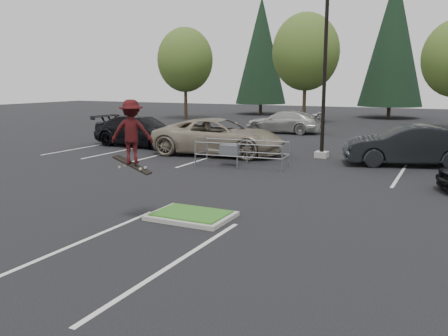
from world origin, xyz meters
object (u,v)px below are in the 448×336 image
at_px(decid_a, 185,62).
at_px(car_l_tan, 218,137).
at_px(car_r_charc, 407,145).
at_px(decid_b, 306,54).
at_px(light_pole, 325,64).
at_px(cart_corral, 233,150).
at_px(conif_a, 261,51).
at_px(conif_b, 393,39).
at_px(skateboarder, 131,132).
at_px(car_far_silver, 283,122).
at_px(car_l_black, 141,131).

relative_size(decid_a, car_l_tan, 1.33).
height_order(car_l_tan, car_r_charc, car_l_tan).
bearing_deg(decid_b, light_pole, -70.65).
bearing_deg(cart_corral, conif_a, 103.84).
distance_m(conif_b, car_r_charc, 30.16).
xyz_separation_m(skateboarder, car_l_tan, (-3.32, 11.58, -1.50)).
bearing_deg(decid_b, car_far_silver, -83.25).
bearing_deg(conif_b, light_pole, -88.99).
relative_size(light_pole, car_l_tan, 1.51).
bearing_deg(light_pole, car_l_tan, -164.21).
bearing_deg(conif_b, decid_b, -121.09).
xyz_separation_m(decid_b, car_l_tan, (1.49, -19.95, -5.11)).
distance_m(car_l_tan, car_r_charc, 9.06).
bearing_deg(car_far_silver, skateboarder, 7.31).
xyz_separation_m(decid_a, car_r_charc, (22.51, -18.53, -4.68)).
bearing_deg(car_l_tan, decid_a, 28.05).
bearing_deg(car_far_silver, car_l_black, -27.53).
xyz_separation_m(conif_b, car_l_tan, (-4.52, -29.92, -6.92)).
height_order(light_pole, car_l_tan, light_pole).
xyz_separation_m(car_l_black, car_far_silver, (5.00, 10.50, -0.08)).
bearing_deg(conif_b, car_far_silver, -105.12).
xyz_separation_m(light_pole, car_far_silver, (-5.50, 10.00, -3.76)).
distance_m(light_pole, car_r_charc, 5.44).
bearing_deg(skateboarder, car_l_black, -82.02).
bearing_deg(conif_a, skateboarder, -72.66).
relative_size(conif_a, car_far_silver, 2.36).
relative_size(skateboarder, car_r_charc, 0.35).
bearing_deg(car_far_silver, cart_corral, 8.10).
xyz_separation_m(cart_corral, car_l_black, (-7.52, 3.55, 0.17)).
distance_m(conif_b, cart_corral, 33.41).
xyz_separation_m(light_pole, skateboarder, (-1.70, -13.00, -2.13)).
height_order(light_pole, conif_b, conif_b).
relative_size(car_l_black, car_far_silver, 1.10).
height_order(decid_b, cart_corral, decid_b).
bearing_deg(decid_b, skateboarder, -81.33).
relative_size(decid_a, conif_b, 0.61).
bearing_deg(cart_corral, car_r_charc, 21.00).
distance_m(conif_b, car_far_silver, 20.42).
distance_m(decid_a, skateboarder, 35.43).
relative_size(light_pole, decid_a, 1.14).
xyz_separation_m(decid_a, conif_b, (18.01, 10.47, 2.27)).
relative_size(light_pole, decid_b, 1.05).
bearing_deg(decid_a, car_r_charc, -39.47).
bearing_deg(decid_a, car_l_tan, -55.25).
relative_size(cart_corral, car_r_charc, 0.75).
distance_m(conif_b, skateboarder, 41.87).
height_order(decid_b, car_l_tan, decid_b).
xyz_separation_m(conif_a, car_l_black, (4.00, -28.50, -6.21)).
distance_m(cart_corral, car_l_tan, 3.33).
bearing_deg(car_l_black, conif_b, -15.29).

